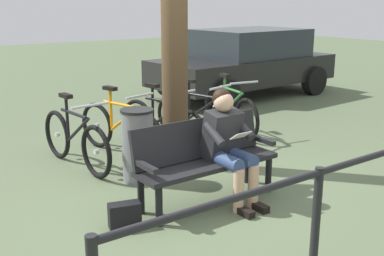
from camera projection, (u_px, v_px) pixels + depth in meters
name	position (u px, v px, depth m)	size (l,w,h in m)	color
ground_plane	(202.00, 195.00, 5.27)	(40.00, 40.00, 0.00)	#566647
bench	(204.00, 155.00, 5.04)	(1.61, 0.51, 0.87)	black
person_reading	(228.00, 141.00, 4.98)	(0.50, 0.77, 1.20)	#262628
handbag	(125.00, 215.00, 4.51)	(0.30, 0.14, 0.24)	black
tree_trunk	(174.00, 1.00, 5.75)	(0.33, 0.33, 4.15)	#4C3823
litter_bin	(138.00, 145.00, 5.60)	(0.39, 0.39, 0.87)	slate
bicycle_black	(230.00, 111.00, 7.69)	(0.48, 1.67, 0.94)	black
bicycle_purple	(198.00, 118.00, 7.22)	(0.60, 1.64, 0.94)	black
bicycle_orange	(162.00, 125.00, 6.83)	(0.57, 1.64, 0.94)	black
bicycle_silver	(120.00, 129.00, 6.60)	(0.58, 1.64, 0.94)	black
bicycle_blue	(75.00, 140.00, 6.07)	(0.48, 1.68, 0.94)	black
railing_fence	(318.00, 197.00, 3.70)	(3.81, 0.11, 0.85)	black
parked_car	(246.00, 61.00, 10.60)	(4.31, 2.24, 1.47)	black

